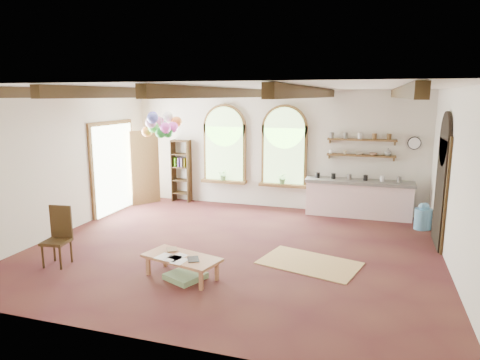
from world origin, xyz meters
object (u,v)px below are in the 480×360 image
at_px(kitchen_counter, 358,198).
at_px(coffee_table, 182,259).
at_px(balloon_cluster, 161,125).
at_px(side_chair, 58,248).

relative_size(kitchen_counter, coffee_table, 1.86).
bearing_deg(balloon_cluster, coffee_table, -58.29).
relative_size(coffee_table, side_chair, 1.33).
relative_size(coffee_table, balloon_cluster, 1.24).
relative_size(kitchen_counter, balloon_cluster, 2.30).
bearing_deg(kitchen_counter, balloon_cluster, -161.57).
distance_m(kitchen_counter, coffee_table, 5.52).
bearing_deg(side_chair, coffee_table, 3.83).
xyz_separation_m(coffee_table, side_chair, (-2.40, -0.16, -0.02)).
bearing_deg(kitchen_counter, coffee_table, -119.29).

